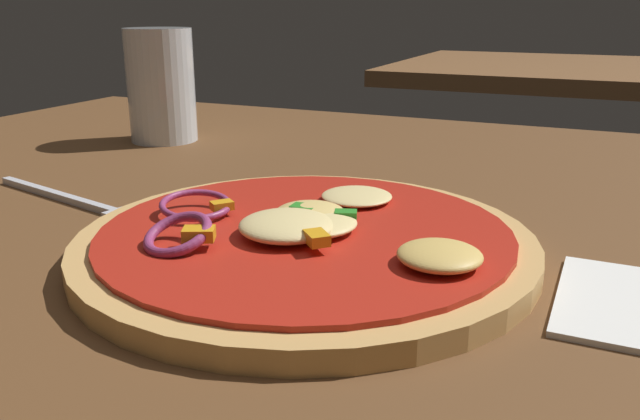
# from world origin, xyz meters

# --- Properties ---
(dining_table) EXTENTS (1.18, 0.86, 0.03)m
(dining_table) POSITION_xyz_m (0.00, 0.00, 0.02)
(dining_table) COLOR brown
(dining_table) RESTS_ON ground
(pizza) EXTENTS (0.25, 0.25, 0.03)m
(pizza) POSITION_xyz_m (-0.05, -0.03, 0.04)
(pizza) COLOR tan
(pizza) RESTS_ON dining_table
(fork) EXTENTS (0.19, 0.06, 0.01)m
(fork) POSITION_xyz_m (-0.23, -0.01, 0.04)
(fork) COLOR silver
(fork) RESTS_ON dining_table
(beer_glass) EXTENTS (0.07, 0.07, 0.11)m
(beer_glass) POSITION_xyz_m (-0.32, 0.19, 0.08)
(beer_glass) COLOR silver
(beer_glass) RESTS_ON dining_table
(background_table) EXTENTS (0.84, 0.64, 0.03)m
(background_table) POSITION_xyz_m (0.04, 1.26, 0.02)
(background_table) COLOR brown
(background_table) RESTS_ON ground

